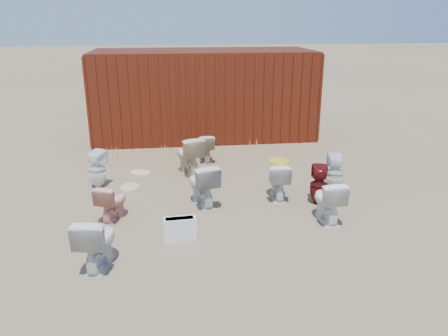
{
  "coord_description": "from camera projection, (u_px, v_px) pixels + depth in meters",
  "views": [
    {
      "loc": [
        -0.97,
        -7.12,
        3.23
      ],
      "look_at": [
        0.0,
        0.6,
        0.55
      ],
      "focal_mm": 35.0,
      "sensor_mm": 36.0,
      "label": 1
    }
  ],
  "objects": [
    {
      "name": "toilet_back_a",
      "position": [
        97.0,
        169.0,
        8.68
      ],
      "size": [
        0.47,
        0.47,
        0.76
      ],
      "primitive_type": "imported",
      "rotation": [
        0.0,
        0.0,
        2.65
      ],
      "color": "white",
      "rests_on": "ground"
    },
    {
      "name": "weed_clump_d",
      "position": [
        166.0,
        150.0,
        10.81
      ],
      "size": [
        0.3,
        0.3,
        0.26
      ],
      "primitive_type": "cone",
      "color": "tan",
      "rests_on": "ground"
    },
    {
      "name": "toilet_back_yellowlid",
      "position": [
        278.0,
        180.0,
        8.15
      ],
      "size": [
        0.47,
        0.74,
        0.72
      ],
      "primitive_type": "imported",
      "rotation": [
        0.0,
        0.0,
        3.04
      ],
      "color": "silver",
      "rests_on": "ground"
    },
    {
      "name": "toilet_front_c",
      "position": [
        202.0,
        184.0,
        7.84
      ],
      "size": [
        0.65,
        0.88,
        0.81
      ],
      "primitive_type": "imported",
      "rotation": [
        0.0,
        0.0,
        3.41
      ],
      "color": "silver",
      "rests_on": "ground"
    },
    {
      "name": "weed_clump_e",
      "position": [
        252.0,
        145.0,
        11.21
      ],
      "size": [
        0.34,
        0.34,
        0.26
      ],
      "primitive_type": "cone",
      "color": "tan",
      "rests_on": "ground"
    },
    {
      "name": "toilet_front_a",
      "position": [
        97.0,
        241.0,
        5.86
      ],
      "size": [
        0.57,
        0.83,
        0.78
      ],
      "primitive_type": "imported",
      "rotation": [
        0.0,
        0.0,
        2.95
      ],
      "color": "silver",
      "rests_on": "ground"
    },
    {
      "name": "weed_clump_f",
      "position": [
        367.0,
        180.0,
        8.87
      ],
      "size": [
        0.28,
        0.28,
        0.21
      ],
      "primitive_type": "cone",
      "color": "tan",
      "rests_on": "ground"
    },
    {
      "name": "shipping_container",
      "position": [
        204.0,
        94.0,
        12.33
      ],
      "size": [
        6.0,
        2.4,
        2.4
      ],
      "primitive_type": "cube",
      "color": "#4A100C",
      "rests_on": "ground"
    },
    {
      "name": "toilet_front_e",
      "position": [
        328.0,
        200.0,
        7.23
      ],
      "size": [
        0.44,
        0.74,
        0.74
      ],
      "primitive_type": "imported",
      "rotation": [
        0.0,
        0.0,
        3.18
      ],
      "color": "white",
      "rests_on": "ground"
    },
    {
      "name": "weed_clump_c",
      "position": [
        292.0,
        147.0,
        10.97
      ],
      "size": [
        0.36,
        0.36,
        0.29
      ],
      "primitive_type": "cone",
      "color": "tan",
      "rests_on": "ground"
    },
    {
      "name": "toilet_back_e",
      "position": [
        335.0,
        173.0,
        8.49
      ],
      "size": [
        0.41,
        0.42,
        0.75
      ],
      "primitive_type": "imported",
      "rotation": [
        0.0,
        0.0,
        2.89
      ],
      "color": "white",
      "rests_on": "ground"
    },
    {
      "name": "weed_clump_b",
      "position": [
        213.0,
        153.0,
        10.55
      ],
      "size": [
        0.32,
        0.32,
        0.26
      ],
      "primitive_type": "cone",
      "color": "tan",
      "rests_on": "ground"
    },
    {
      "name": "toilet_front_maroon",
      "position": [
        319.0,
        185.0,
        7.92
      ],
      "size": [
        0.41,
        0.41,
        0.72
      ],
      "primitive_type": "imported",
      "rotation": [
        0.0,
        0.0,
        2.84
      ],
      "color": "#5A0F0F",
      "rests_on": "ground"
    },
    {
      "name": "weed_clump_a",
      "position": [
        113.0,
        155.0,
        10.32
      ],
      "size": [
        0.36,
        0.36,
        0.33
      ],
      "primitive_type": "cone",
      "color": "tan",
      "rests_on": "ground"
    },
    {
      "name": "yellow_lid",
      "position": [
        279.0,
        161.0,
        8.03
      ],
      "size": [
        0.36,
        0.45,
        0.02
      ],
      "primitive_type": "ellipsoid",
      "color": "gold",
      "rests_on": "toilet_back_yellowlid"
    },
    {
      "name": "toilet_front_pink",
      "position": [
        112.0,
        202.0,
        7.3
      ],
      "size": [
        0.58,
        0.72,
        0.64
      ],
      "primitive_type": "imported",
      "rotation": [
        0.0,
        0.0,
        2.73
      ],
      "color": "#E89886",
      "rests_on": "ground"
    },
    {
      "name": "loose_lid_far",
      "position": [
        140.0,
        173.0,
        9.58
      ],
      "size": [
        0.59,
        0.58,
        0.02
      ],
      "primitive_type": "ellipsoid",
      "rotation": [
        0.0,
        0.0,
        0.83
      ],
      "color": "beige",
      "rests_on": "ground"
    },
    {
      "name": "toilet_back_beige_left",
      "position": [
        189.0,
        155.0,
        9.42
      ],
      "size": [
        0.72,
        0.95,
        0.86
      ],
      "primitive_type": "imported",
      "rotation": [
        0.0,
        0.0,
        3.47
      ],
      "color": "beige",
      "rests_on": "ground"
    },
    {
      "name": "toilet_back_beige_right",
      "position": [
        206.0,
        148.0,
        10.28
      ],
      "size": [
        0.4,
        0.67,
        0.67
      ],
      "primitive_type": "imported",
      "rotation": [
        0.0,
        0.0,
        3.18
      ],
      "color": "beige",
      "rests_on": "ground"
    },
    {
      "name": "ground",
      "position": [
        228.0,
        208.0,
        7.85
      ],
      "size": [
        100.0,
        100.0,
        0.0
      ],
      "primitive_type": "plane",
      "color": "brown",
      "rests_on": "ground"
    },
    {
      "name": "loose_tank",
      "position": [
        180.0,
        228.0,
        6.69
      ],
      "size": [
        0.51,
        0.24,
        0.35
      ],
      "primitive_type": "cube",
      "rotation": [
        0.0,
        0.0,
        0.07
      ],
      "color": "silver",
      "rests_on": "ground"
    },
    {
      "name": "loose_lid_near",
      "position": [
        130.0,
        187.0,
        8.76
      ],
      "size": [
        0.42,
        0.52,
        0.02
      ],
      "primitive_type": "ellipsoid",
      "rotation": [
        0.0,
        0.0,
        -0.08
      ],
      "color": "#C8BA91",
      "rests_on": "ground"
    }
  ]
}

